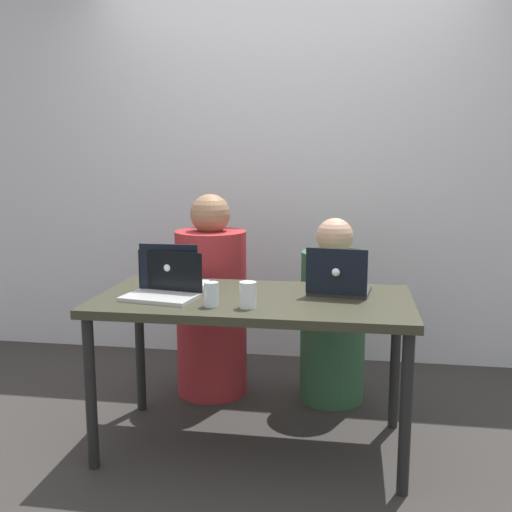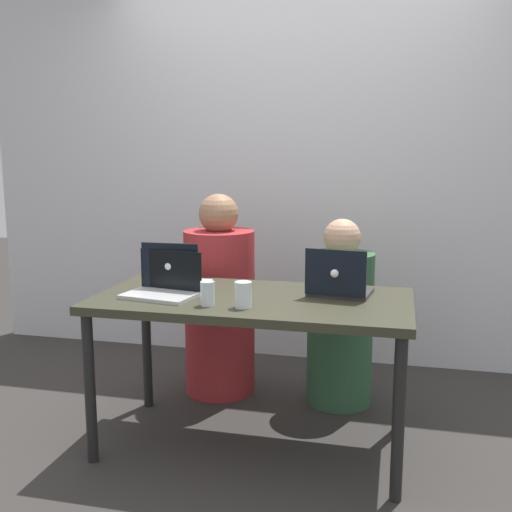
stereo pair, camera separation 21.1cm
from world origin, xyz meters
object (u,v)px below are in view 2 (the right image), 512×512
laptop_back_left (176,278)px  person_on_right (340,322)px  laptop_front_left (163,286)px  water_glass_left (207,295)px  laptop_back_right (339,285)px  person_on_left (220,305)px  water_glass_center (243,296)px

laptop_back_left → person_on_right: bearing=-145.4°
laptop_front_left → water_glass_left: bearing=-15.7°
laptop_back_left → water_glass_left: laptop_back_left is taller
laptop_back_right → water_glass_left: laptop_back_right is taller
person_on_left → laptop_back_right: bearing=154.1°
person_on_left → water_glass_left: bearing=112.4°
person_on_left → laptop_front_left: bearing=94.3°
laptop_back_right → water_glass_center: bearing=46.3°
person_on_right → water_glass_left: (-0.50, -0.83, 0.32)m
person_on_left → laptop_back_left: person_on_left is taller
person_on_right → water_glass_center: 0.95m
person_on_left → laptop_back_right: person_on_left is taller
person_on_left → water_glass_center: (0.36, -0.83, 0.27)m
water_glass_left → water_glass_center: (0.16, 0.00, 0.00)m
water_glass_left → water_glass_center: bearing=1.0°
laptop_back_right → laptop_back_left: 0.80m
laptop_back_left → water_glass_center: size_ratio=2.52×
water_glass_left → water_glass_center: water_glass_center is taller
person_on_right → laptop_back_right: size_ratio=3.39×
laptop_front_left → water_glass_center: bearing=-6.2°
laptop_back_right → water_glass_left: bearing=37.1°
person_on_left → laptop_back_left: 0.61m
person_on_left → water_glass_center: size_ratio=10.31×
water_glass_left → water_glass_center: 0.16m
laptop_back_right → laptop_back_left: (-0.80, -0.02, 0.00)m
person_on_left → person_on_right: bearing=-171.1°
water_glass_left → water_glass_center: size_ratio=0.94×
laptop_back_left → laptop_front_left: laptop_back_left is taller
person_on_right → water_glass_center: bearing=71.0°
water_glass_center → laptop_back_right: bearing=39.3°
person_on_left → water_glass_center: 0.94m
laptop_back_left → laptop_front_left: (0.00, -0.17, -0.01)m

